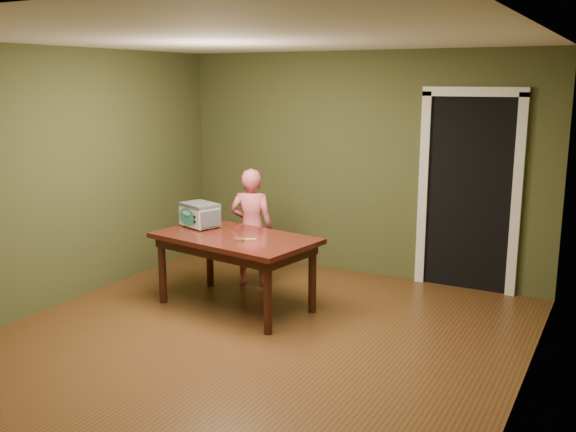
{
  "coord_description": "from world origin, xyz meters",
  "views": [
    {
      "loc": [
        2.83,
        -4.46,
        2.27
      ],
      "look_at": [
        -0.13,
        1.0,
        0.95
      ],
      "focal_mm": 40.0,
      "sensor_mm": 36.0,
      "label": 1
    }
  ],
  "objects": [
    {
      "name": "floor",
      "position": [
        0.0,
        0.0,
        0.0
      ],
      "size": [
        5.0,
        5.0,
        0.0
      ],
      "primitive_type": "plane",
      "color": "brown",
      "rests_on": "ground"
    },
    {
      "name": "room_shell",
      "position": [
        0.0,
        0.0,
        1.71
      ],
      "size": [
        4.52,
        5.02,
        2.61
      ],
      "color": "#444625",
      "rests_on": "ground"
    },
    {
      "name": "doorway",
      "position": [
        1.3,
        2.78,
        1.06
      ],
      "size": [
        1.1,
        0.66,
        2.25
      ],
      "color": "black",
      "rests_on": "ground"
    },
    {
      "name": "dining_table",
      "position": [
        -0.59,
        0.74,
        0.65
      ],
      "size": [
        1.72,
        1.13,
        0.75
      ],
      "rotation": [
        0.0,
        0.0,
        -0.15
      ],
      "color": "#3E160E",
      "rests_on": "floor"
    },
    {
      "name": "toy_oven",
      "position": [
        -1.13,
        0.9,
        0.89
      ],
      "size": [
        0.47,
        0.39,
        0.26
      ],
      "rotation": [
        0.0,
        0.0,
        -0.35
      ],
      "color": "#4C4F54",
      "rests_on": "dining_table"
    },
    {
      "name": "baking_pan",
      "position": [
        -0.44,
        0.6,
        0.76
      ],
      "size": [
        0.1,
        0.1,
        0.02
      ],
      "color": "silver",
      "rests_on": "dining_table"
    },
    {
      "name": "spatula",
      "position": [
        -0.4,
        0.66,
        0.75
      ],
      "size": [
        0.16,
        0.13,
        0.01
      ],
      "primitive_type": "cube",
      "rotation": [
        0.0,
        0.0,
        0.63
      ],
      "color": "#D5D15C",
      "rests_on": "dining_table"
    },
    {
      "name": "child",
      "position": [
        -0.82,
        1.44,
        0.66
      ],
      "size": [
        0.56,
        0.45,
        1.33
      ],
      "primitive_type": "imported",
      "rotation": [
        0.0,
        0.0,
        3.45
      ],
      "color": "#CD5461",
      "rests_on": "floor"
    }
  ]
}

